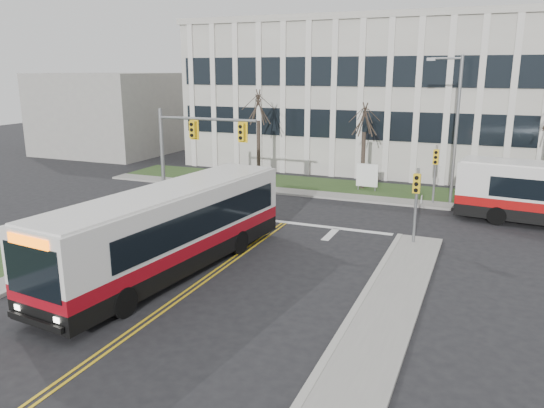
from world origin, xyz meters
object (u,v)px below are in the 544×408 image
at_px(bus_main, 170,232).
at_px(newspaper_box_blue, 62,229).
at_px(streetlight, 454,122).
at_px(newspaper_box_red, 40,262).
at_px(directory_sign, 367,176).

height_order(bus_main, newspaper_box_blue, bus_main).
height_order(streetlight, newspaper_box_red, streetlight).
bearing_deg(streetlight, bus_main, -120.21).
bearing_deg(newspaper_box_blue, streetlight, 18.34).
distance_m(newspaper_box_blue, newspaper_box_red, 4.87).
bearing_deg(newspaper_box_red, bus_main, 10.12).
height_order(streetlight, newspaper_box_blue, streetlight).
relative_size(directory_sign, newspaper_box_blue, 2.11).
xyz_separation_m(bus_main, newspaper_box_red, (-5.05, -2.23, -1.28)).
relative_size(bus_main, newspaper_box_red, 13.88).
relative_size(streetlight, directory_sign, 4.60).
xyz_separation_m(directory_sign, newspaper_box_red, (-9.30, -20.34, -0.70)).
bearing_deg(streetlight, newspaper_box_red, -127.92).
height_order(streetlight, bus_main, streetlight).
bearing_deg(directory_sign, bus_main, -103.22).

